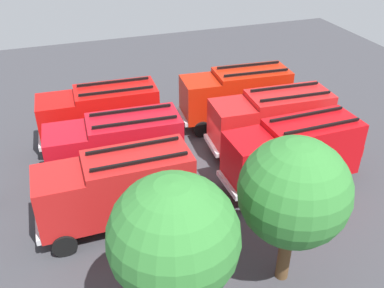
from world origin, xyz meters
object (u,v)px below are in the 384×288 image
object	(u,v)px
fire_truck_5	(116,188)
tree_0	(294,193)
tree_1	(174,238)
firefighter_0	(358,154)
fire_truck_3	(116,146)
fire_truck_1	(100,114)
traffic_cone_0	(100,199)
fire_truck_4	(293,152)
fire_truck_0	(236,94)
fire_truck_2	(271,119)

from	to	relation	value
fire_truck_5	tree_0	xyz separation A→B (m)	(-5.78, 5.38, 2.23)
tree_1	fire_truck_5	bearing A→B (deg)	-82.02
firefighter_0	fire_truck_3	bearing A→B (deg)	146.00
fire_truck_1	traffic_cone_0	distance (m)	6.19
fire_truck_1	firefighter_0	distance (m)	15.28
fire_truck_4	firefighter_0	world-z (taller)	fire_truck_4
fire_truck_0	fire_truck_3	world-z (taller)	same
firefighter_0	tree_0	xyz separation A→B (m)	(7.98, 5.74, 3.45)
fire_truck_1	traffic_cone_0	size ratio (longest dim) A/B	11.93
fire_truck_2	traffic_cone_0	distance (m)	10.81
fire_truck_4	traffic_cone_0	xyz separation A→B (m)	(9.90, -1.73, -1.85)
fire_truck_0	traffic_cone_0	xyz separation A→B (m)	(9.98, 5.75, -1.85)
tree_1	fire_truck_3	bearing A→B (deg)	-88.42
fire_truck_4	traffic_cone_0	bearing A→B (deg)	-11.37
tree_0	traffic_cone_0	distance (m)	10.52
fire_truck_2	fire_truck_5	size ratio (longest dim) A/B	1.02
fire_truck_0	tree_1	xyz separation A→B (m)	(8.41, 13.93, 2.33)
fire_truck_4	fire_truck_5	xyz separation A→B (m)	(9.22, 0.13, 0.00)
fire_truck_3	fire_truck_4	bearing A→B (deg)	160.46
fire_truck_1	traffic_cone_0	bearing A→B (deg)	81.63
fire_truck_1	fire_truck_2	bearing A→B (deg)	159.18
fire_truck_5	traffic_cone_0	xyz separation A→B (m)	(0.68, -1.86, -1.85)
fire_truck_0	fire_truck_1	world-z (taller)	same
fire_truck_2	firefighter_0	world-z (taller)	fire_truck_2
fire_truck_0	fire_truck_4	distance (m)	7.48
tree_0	traffic_cone_0	xyz separation A→B (m)	(6.46, -7.23, -4.08)
fire_truck_1	tree_1	world-z (taller)	tree_1
fire_truck_5	firefighter_0	size ratio (longest dim) A/B	4.29
fire_truck_4	fire_truck_5	bearing A→B (deg)	-0.67
fire_truck_1	fire_truck_4	xyz separation A→B (m)	(-8.82, 7.54, 0.00)
fire_truck_3	fire_truck_1	bearing A→B (deg)	-84.35
fire_truck_1	firefighter_0	world-z (taller)	fire_truck_1
fire_truck_2	tree_0	size ratio (longest dim) A/B	1.12
fire_truck_4	firefighter_0	xyz separation A→B (m)	(-4.54, -0.24, -1.22)
fire_truck_5	traffic_cone_0	distance (m)	2.71
fire_truck_1	fire_truck_5	distance (m)	7.68
fire_truck_3	fire_truck_4	world-z (taller)	same
fire_truck_1	fire_truck_0	bearing A→B (deg)	-178.28
fire_truck_1	fire_truck_2	xyz separation A→B (m)	(-9.42, 3.99, 0.00)
fire_truck_2	tree_1	world-z (taller)	tree_1
tree_0	fire_truck_2	bearing A→B (deg)	-114.06
traffic_cone_0	fire_truck_3	bearing A→B (deg)	-126.10
fire_truck_5	fire_truck_0	bearing A→B (deg)	-140.83
fire_truck_3	traffic_cone_0	distance (m)	2.87
fire_truck_3	fire_truck_5	distance (m)	3.68
fire_truck_0	fire_truck_5	distance (m)	12.01
fire_truck_2	fire_truck_3	size ratio (longest dim) A/B	1.00
fire_truck_0	fire_truck_3	bearing A→B (deg)	28.41
fire_truck_1	fire_truck_5	world-z (taller)	same
fire_truck_4	tree_0	distance (m)	6.86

